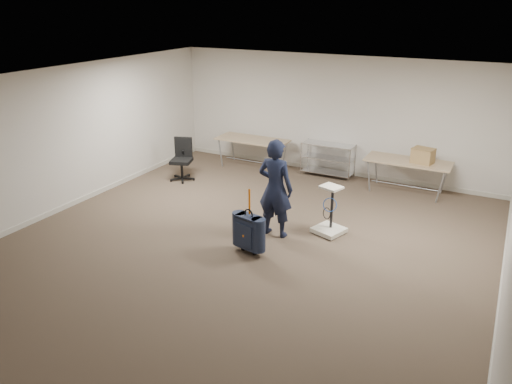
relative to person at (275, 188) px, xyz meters
The scene contains 10 objects.
ground 1.18m from the person, 110.03° to the right, with size 9.00×9.00×0.00m, color #473B2B.
room_shell 1.09m from the person, 112.60° to the left, with size 8.00×9.00×9.00m.
folding_table_left 3.88m from the person, 124.01° to the left, with size 1.80×0.75×0.73m.
folding_table_right 3.61m from the person, 63.08° to the left, with size 1.80×0.75×0.73m.
wire_shelf 3.50m from the person, 94.43° to the left, with size 1.22×0.47×0.80m.
person is the anchor object (origin of this frame).
suitcase 0.98m from the person, 95.25° to the right, with size 0.46×0.32×1.14m.
office_chair 3.64m from the person, 152.70° to the left, with size 0.59×0.60×0.98m.
equipment_cart 1.18m from the person, 30.39° to the left, with size 0.62×0.62×0.91m.
cardboard_box 3.72m from the person, 58.91° to the left, with size 0.43×0.32×0.32m, color #905E43.
Camera 1 is at (3.74, -6.62, 3.98)m, focal length 35.00 mm.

